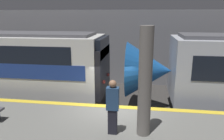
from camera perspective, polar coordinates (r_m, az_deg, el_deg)
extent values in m
plane|color=#33302D|center=(9.63, 0.59, -15.26)|extent=(120.00, 120.00, 0.00)
cube|color=gold|center=(9.00, 0.48, -9.53)|extent=(40.00, 0.30, 0.01)
cube|color=gray|center=(15.01, 3.94, 5.75)|extent=(50.00, 0.15, 5.06)
cylinder|color=slate|center=(6.55, 8.62, -3.34)|extent=(0.41, 0.41, 3.35)
cone|color=#195199|center=(10.98, 9.56, -0.01)|extent=(2.20, 2.77, 2.77)
sphere|color=#F2EFCC|center=(11.12, 4.57, -2.06)|extent=(0.20, 0.20, 0.20)
cube|color=black|center=(11.18, -2.34, -0.03)|extent=(0.25, 2.86, 2.38)
cube|color=black|center=(10.95, -2.41, 6.01)|extent=(0.25, 2.57, 0.95)
sphere|color=#EA4C42|center=(10.65, -2.14, -3.10)|extent=(0.18, 0.18, 0.18)
sphere|color=#EA4C42|center=(11.89, -1.01, -1.23)|extent=(0.18, 0.18, 0.18)
cube|color=black|center=(6.99, 0.16, -13.26)|extent=(0.28, 0.20, 0.81)
cube|color=navy|center=(6.67, 0.17, -7.46)|extent=(0.38, 0.24, 0.71)
sphere|color=#9E7051|center=(6.51, 0.17, -3.63)|extent=(0.23, 0.23, 0.23)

